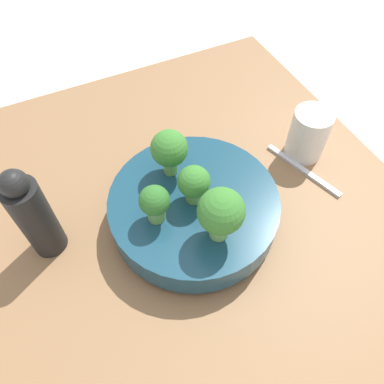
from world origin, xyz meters
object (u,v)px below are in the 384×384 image
(cup, at_px, (308,134))
(fork, at_px, (303,170))
(pepper_mill, at_px, (34,215))
(bowl, at_px, (192,209))

(cup, height_order, fork, cup)
(pepper_mill, relative_size, fork, 1.13)
(cup, distance_m, fork, 0.07)
(pepper_mill, xyz_separation_m, fork, (-0.05, -0.46, -0.08))
(fork, bearing_deg, cup, -33.87)
(bowl, relative_size, fork, 1.70)
(pepper_mill, bearing_deg, cup, -91.44)
(bowl, xyz_separation_m, fork, (0.01, -0.23, -0.03))
(bowl, relative_size, pepper_mill, 1.50)
(bowl, distance_m, fork, 0.24)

